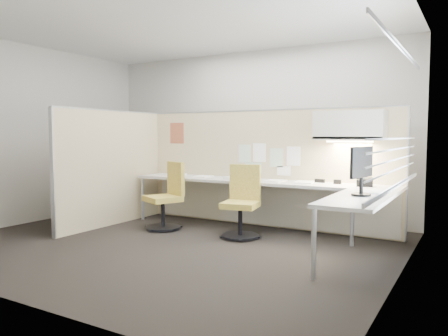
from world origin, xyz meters
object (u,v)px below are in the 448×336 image
Objects in this scene: desk at (273,191)px; chair_right at (242,204)px; phone at (364,182)px; monitor at (362,168)px; chair_left at (167,198)px.

desk is 4.13× the size of chair_right.
chair_right reaches higher than phone.
phone is at bearing 8.00° from desk.
chair_right is at bearing 87.32° from monitor.
chair_left reaches higher than phone.
chair_right is 1.62m from phone.
chair_left is 2.94m from monitor.
chair_left is at bearing 174.32° from chair_right.
desk is 1.57m from chair_left.
phone is (1.19, 0.17, 0.18)m from desk.
chair_left reaches higher than chair_right.
desk is 4.10× the size of chair_left.
chair_right is at bearing -130.03° from desk.
chair_left is at bearing -179.29° from phone.
phone reaches higher than desk.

